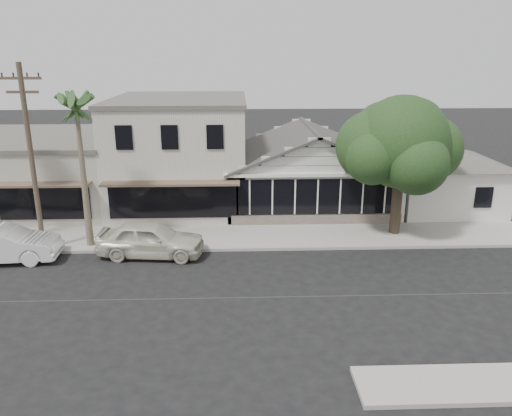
{
  "coord_description": "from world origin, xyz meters",
  "views": [
    {
      "loc": [
        0.62,
        -17.99,
        9.39
      ],
      "look_at": [
        1.49,
        6.0,
        1.89
      ],
      "focal_mm": 35.0,
      "sensor_mm": 36.0,
      "label": 1
    }
  ],
  "objects_px": {
    "car_0": "(151,239)",
    "shade_tree": "(399,144)",
    "car_1": "(2,244)",
    "utility_pole": "(31,156)"
  },
  "relations": [
    {
      "from": "car_1",
      "to": "shade_tree",
      "type": "distance_m",
      "value": 20.0
    },
    {
      "from": "utility_pole",
      "to": "car_0",
      "type": "bearing_deg",
      "value": -7.47
    },
    {
      "from": "utility_pole",
      "to": "shade_tree",
      "type": "relative_size",
      "value": 1.21
    },
    {
      "from": "car_0",
      "to": "shade_tree",
      "type": "height_order",
      "value": "shade_tree"
    },
    {
      "from": "car_0",
      "to": "shade_tree",
      "type": "distance_m",
      "value": 13.4
    },
    {
      "from": "utility_pole",
      "to": "car_0",
      "type": "xyz_separation_m",
      "value": [
        5.39,
        -0.71,
        -3.92
      ]
    },
    {
      "from": "utility_pole",
      "to": "car_1",
      "type": "distance_m",
      "value": 4.34
    },
    {
      "from": "utility_pole",
      "to": "car_1",
      "type": "xyz_separation_m",
      "value": [
        -1.45,
        -1.11,
        -3.94
      ]
    },
    {
      "from": "car_0",
      "to": "shade_tree",
      "type": "xyz_separation_m",
      "value": [
        12.51,
        2.65,
        4.02
      ]
    },
    {
      "from": "utility_pole",
      "to": "car_1",
      "type": "relative_size",
      "value": 1.74
    }
  ]
}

